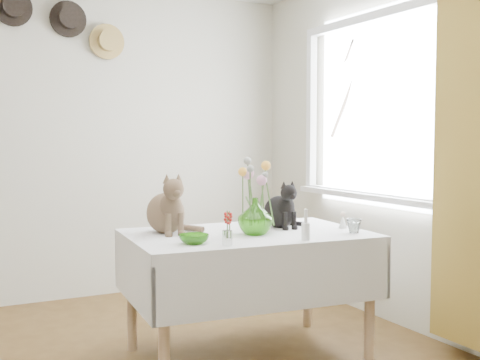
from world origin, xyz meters
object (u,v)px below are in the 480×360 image
dining_table (247,263)px  tabby_cat (165,202)px  black_cat (279,203)px  flower_vase (255,216)px

dining_table → tabby_cat: (-0.42, 0.22, 0.36)m
dining_table → black_cat: (0.27, 0.10, 0.33)m
dining_table → flower_vase: 0.30m
tabby_cat → flower_vase: bearing=-35.2°
tabby_cat → black_cat: bearing=-10.2°
dining_table → tabby_cat: tabby_cat is taller
dining_table → flower_vase: (0.01, -0.08, 0.29)m
black_cat → flower_vase: black_cat is taller
tabby_cat → flower_vase: tabby_cat is taller
flower_vase → dining_table: bearing=95.1°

